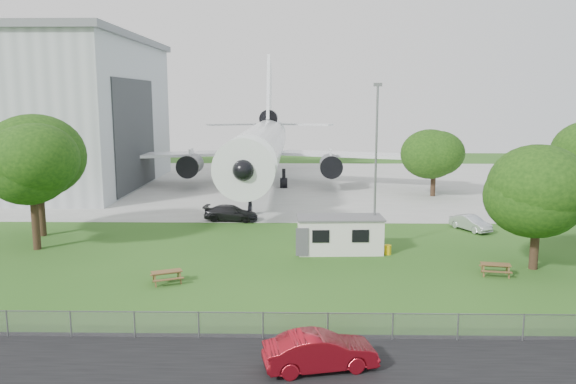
{
  "coord_description": "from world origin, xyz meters",
  "views": [
    {
      "loc": [
        2.62,
        -34.1,
        11.08
      ],
      "look_at": [
        1.83,
        8.0,
        4.0
      ],
      "focal_mm": 35.0,
      "sensor_mm": 36.0,
      "label": 1
    }
  ],
  "objects_px": {
    "site_cabin": "(340,234)",
    "picnic_west": "(167,283)",
    "airliner": "(262,145)",
    "car_centre_sedan": "(320,352)",
    "picnic_east": "(495,275)"
  },
  "relations": [
    {
      "from": "site_cabin",
      "to": "picnic_east",
      "type": "bearing_deg",
      "value": -29.21
    },
    {
      "from": "picnic_west",
      "to": "car_centre_sedan",
      "type": "distance_m",
      "value": 13.94
    },
    {
      "from": "picnic_east",
      "to": "car_centre_sedan",
      "type": "relative_size",
      "value": 0.39
    },
    {
      "from": "site_cabin",
      "to": "picnic_west",
      "type": "xyz_separation_m",
      "value": [
        -10.97,
        -7.18,
        -1.31
      ]
    },
    {
      "from": "airliner",
      "to": "site_cabin",
      "type": "xyz_separation_m",
      "value": [
        7.65,
        -30.35,
        -3.96
      ]
    },
    {
      "from": "site_cabin",
      "to": "picnic_east",
      "type": "xyz_separation_m",
      "value": [
        9.43,
        -5.27,
        -1.31
      ]
    },
    {
      "from": "picnic_west",
      "to": "airliner",
      "type": "bearing_deg",
      "value": 61.46
    },
    {
      "from": "picnic_west",
      "to": "picnic_east",
      "type": "xyz_separation_m",
      "value": [
        20.4,
        1.9,
        0.0
      ]
    },
    {
      "from": "site_cabin",
      "to": "picnic_east",
      "type": "relative_size",
      "value": 3.78
    },
    {
      "from": "airliner",
      "to": "car_centre_sedan",
      "type": "height_order",
      "value": "airliner"
    },
    {
      "from": "airliner",
      "to": "picnic_west",
      "type": "xyz_separation_m",
      "value": [
        -3.32,
        -37.53,
        -5.27
      ]
    },
    {
      "from": "picnic_west",
      "to": "picnic_east",
      "type": "height_order",
      "value": "same"
    },
    {
      "from": "airliner",
      "to": "site_cabin",
      "type": "relative_size",
      "value": 7.01
    },
    {
      "from": "picnic_west",
      "to": "picnic_east",
      "type": "bearing_deg",
      "value": -18.15
    },
    {
      "from": "airliner",
      "to": "car_centre_sedan",
      "type": "bearing_deg",
      "value": -83.46
    }
  ]
}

